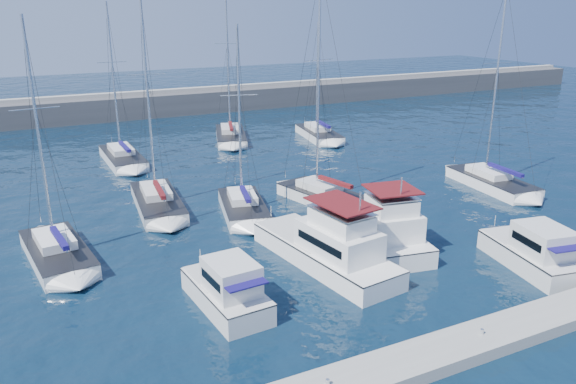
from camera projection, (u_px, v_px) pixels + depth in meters
name	position (u px, v px, depth m)	size (l,w,h in m)	color
ground	(350.00, 254.00, 34.72)	(220.00, 220.00, 0.00)	black
breakwater	(151.00, 108.00, 78.60)	(160.00, 6.00, 4.45)	#424244
dock	(481.00, 340.00, 25.27)	(40.00, 2.20, 0.60)	gray
dock_cleat_near_port	(328.00, 382.00, 21.76)	(0.16, 0.16, 0.25)	silver
dock_cleat_centre	(482.00, 332.00, 25.14)	(0.16, 0.16, 0.25)	silver
motor_yacht_port_outer	(228.00, 292.00, 28.20)	(3.04, 6.19, 3.20)	silver
motor_yacht_port_inner	(329.00, 249.00, 32.72)	(4.75, 10.99, 4.69)	white
motor_yacht_stbd_inner	(384.00, 233.00, 34.99)	(5.03, 8.12, 4.69)	white
motor_yacht_stbd_outer	(535.00, 254.00, 32.52)	(3.95, 6.98, 3.20)	silver
sailboat_mid_a	(57.00, 253.00, 33.66)	(3.97, 8.19, 14.55)	white
sailboat_mid_b	(158.00, 202.00, 42.39)	(3.88, 9.22, 15.92)	silver
sailboat_mid_c	(243.00, 207.00, 41.25)	(4.57, 7.74, 13.81)	white
sailboat_mid_d	(323.00, 195.00, 43.78)	(4.91, 8.25, 17.42)	silver
sailboat_mid_e	(491.00, 182.00, 47.23)	(3.86, 8.84, 16.44)	white
sailboat_back_a	(123.00, 157.00, 54.79)	(3.15, 9.05, 15.35)	white
sailboat_back_b	(231.00, 136.00, 63.93)	(5.87, 9.78, 17.17)	silver
sailboat_back_c	(319.00, 134.00, 64.94)	(4.46, 9.08, 13.29)	white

